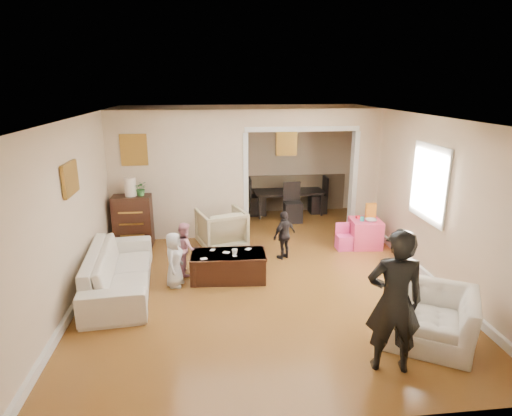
{
  "coord_description": "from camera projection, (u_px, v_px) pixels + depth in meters",
  "views": [
    {
      "loc": [
        -0.76,
        -6.69,
        3.09
      ],
      "look_at": [
        0.0,
        0.2,
        1.05
      ],
      "focal_mm": 29.89,
      "sensor_mm": 36.0,
      "label": 1
    }
  ],
  "objects": [
    {
      "name": "floor",
      "position": [
        257.0,
        270.0,
        7.33
      ],
      "size": [
        7.0,
        7.0,
        0.0
      ],
      "primitive_type": "plane",
      "color": "#8F5C24",
      "rests_on": "ground"
    },
    {
      "name": "partition_left",
      "position": [
        179.0,
        176.0,
        8.53
      ],
      "size": [
        2.75,
        0.18,
        2.6
      ],
      "primitive_type": "cube",
      "color": "beige",
      "rests_on": "ground"
    },
    {
      "name": "partition_right",
      "position": [
        365.0,
        172.0,
        8.94
      ],
      "size": [
        0.55,
        0.18,
        2.6
      ],
      "primitive_type": "cube",
      "color": "beige",
      "rests_on": "ground"
    },
    {
      "name": "partition_header",
      "position": [
        302.0,
        118.0,
        8.48
      ],
      "size": [
        2.22,
        0.18,
        0.35
      ],
      "primitive_type": "cube",
      "color": "beige",
      "rests_on": "partition_right"
    },
    {
      "name": "window_pane",
      "position": [
        430.0,
        183.0,
        6.8
      ],
      "size": [
        0.03,
        0.95,
        1.1
      ],
      "primitive_type": "cube",
      "color": "white",
      "rests_on": "ground"
    },
    {
      "name": "framed_art_partition",
      "position": [
        134.0,
        150.0,
        8.19
      ],
      "size": [
        0.45,
        0.03,
        0.55
      ],
      "primitive_type": "cube",
      "color": "brown",
      "rests_on": "partition_left"
    },
    {
      "name": "framed_art_sofa_wall",
      "position": [
        70.0,
        179.0,
        5.96
      ],
      "size": [
        0.03,
        0.55,
        0.4
      ],
      "primitive_type": "cube",
      "color": "brown"
    },
    {
      "name": "framed_art_alcove",
      "position": [
        287.0,
        143.0,
        10.24
      ],
      "size": [
        0.45,
        0.03,
        0.55
      ],
      "primitive_type": "cube",
      "color": "brown"
    },
    {
      "name": "sofa",
      "position": [
        119.0,
        270.0,
        6.53
      ],
      "size": [
        1.09,
        2.35,
        0.67
      ],
      "primitive_type": "imported",
      "rotation": [
        0.0,
        0.0,
        1.66
      ],
      "color": "beige",
      "rests_on": "ground"
    },
    {
      "name": "armchair_back",
      "position": [
        221.0,
        229.0,
        8.2
      ],
      "size": [
        1.04,
        1.06,
        0.78
      ],
      "primitive_type": "imported",
      "rotation": [
        0.0,
        0.0,
        3.44
      ],
      "color": "tan",
      "rests_on": "ground"
    },
    {
      "name": "armchair_front",
      "position": [
        429.0,
        316.0,
        5.22
      ],
      "size": [
        1.37,
        1.33,
        0.68
      ],
      "primitive_type": "imported",
      "rotation": [
        0.0,
        0.0,
        -0.54
      ],
      "color": "beige",
      "rests_on": "ground"
    },
    {
      "name": "dresser",
      "position": [
        133.0,
        221.0,
        8.32
      ],
      "size": [
        0.73,
        0.41,
        1.0
      ],
      "primitive_type": "cube",
      "color": "black",
      "rests_on": "ground"
    },
    {
      "name": "table_lamp",
      "position": [
        130.0,
        187.0,
        8.13
      ],
      "size": [
        0.22,
        0.22,
        0.36
      ],
      "primitive_type": "cylinder",
      "color": "#F2DDC5",
      "rests_on": "dresser"
    },
    {
      "name": "potted_plant",
      "position": [
        141.0,
        188.0,
        8.16
      ],
      "size": [
        0.26,
        0.22,
        0.29
      ],
      "primitive_type": "imported",
      "color": "#346C30",
      "rests_on": "dresser"
    },
    {
      "name": "coffee_table",
      "position": [
        228.0,
        266.0,
        6.93
      ],
      "size": [
        1.23,
        0.68,
        0.45
      ],
      "primitive_type": "cube",
      "rotation": [
        0.0,
        0.0,
        -0.07
      ],
      "color": "#331910",
      "rests_on": "ground"
    },
    {
      "name": "coffee_cup",
      "position": [
        235.0,
        252.0,
        6.82
      ],
      "size": [
        0.1,
        0.1,
        0.09
      ],
      "primitive_type": "imported",
      "rotation": [
        0.0,
        0.0,
        -0.07
      ],
      "color": "silver",
      "rests_on": "coffee_table"
    },
    {
      "name": "play_table",
      "position": [
        365.0,
        233.0,
        8.31
      ],
      "size": [
        0.61,
        0.61,
        0.54
      ],
      "primitive_type": "cube",
      "rotation": [
        0.0,
        0.0,
        -0.07
      ],
      "color": "#E83D69",
      "rests_on": "ground"
    },
    {
      "name": "cereal_box",
      "position": [
        371.0,
        211.0,
        8.3
      ],
      "size": [
        0.2,
        0.08,
        0.3
      ],
      "primitive_type": "cube",
      "rotation": [
        0.0,
        0.0,
        -0.07
      ],
      "color": "yellow",
      "rests_on": "play_table"
    },
    {
      "name": "cyan_cup",
      "position": [
        362.0,
        219.0,
        8.16
      ],
      "size": [
        0.08,
        0.08,
        0.08
      ],
      "primitive_type": "cylinder",
      "color": "#2AD2CA",
      "rests_on": "play_table"
    },
    {
      "name": "toy_block",
      "position": [
        358.0,
        217.0,
        8.33
      ],
      "size": [
        0.09,
        0.08,
        0.05
      ],
      "primitive_type": "cube",
      "rotation": [
        0.0,
        0.0,
        0.28
      ],
      "color": "red",
      "rests_on": "play_table"
    },
    {
      "name": "play_bowl",
      "position": [
        371.0,
        220.0,
        8.12
      ],
      "size": [
        0.23,
        0.23,
        0.05
      ],
      "primitive_type": "imported",
      "rotation": [
        0.0,
        0.0,
        -0.07
      ],
      "color": "silver",
      "rests_on": "play_table"
    },
    {
      "name": "dining_table",
      "position": [
        288.0,
        202.0,
        10.42
      ],
      "size": [
        1.74,
        1.05,
        0.59
      ],
      "primitive_type": "imported",
      "rotation": [
        0.0,
        0.0,
        0.07
      ],
      "color": "black",
      "rests_on": "ground"
    },
    {
      "name": "adult_person",
      "position": [
        394.0,
        301.0,
        4.58
      ],
      "size": [
        0.67,
        0.51,
        1.66
      ],
      "primitive_type": "imported",
      "rotation": [
        0.0,
        0.0,
        2.95
      ],
      "color": "black",
      "rests_on": "ground"
    },
    {
      "name": "child_kneel_a",
      "position": [
        174.0,
        260.0,
        6.64
      ],
      "size": [
        0.38,
        0.49,
        0.88
      ],
      "primitive_type": "imported",
      "rotation": [
        0.0,
        0.0,
        1.33
      ],
      "color": "beige",
      "rests_on": "ground"
    },
    {
      "name": "child_kneel_b",
      "position": [
        185.0,
        248.0,
        7.08
      ],
      "size": [
        0.44,
        0.51,
        0.89
      ],
      "primitive_type": "imported",
      "rotation": [
        0.0,
        0.0,
        1.85
      ],
      "color": "pink",
      "rests_on": "ground"
    },
    {
      "name": "child_toddler",
      "position": [
        284.0,
        235.0,
        7.7
      ],
      "size": [
        0.55,
        0.49,
        0.9
      ],
      "primitive_type": "imported",
      "rotation": [
        0.0,
        0.0,
        -2.51
      ],
      "color": "black",
      "rests_on": "ground"
    },
    {
      "name": "craft_papers",
      "position": [
        225.0,
        253.0,
        6.88
      ],
      "size": [
        0.85,
        0.46,
        0.0
      ],
      "color": "white",
      "rests_on": "coffee_table"
    }
  ]
}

